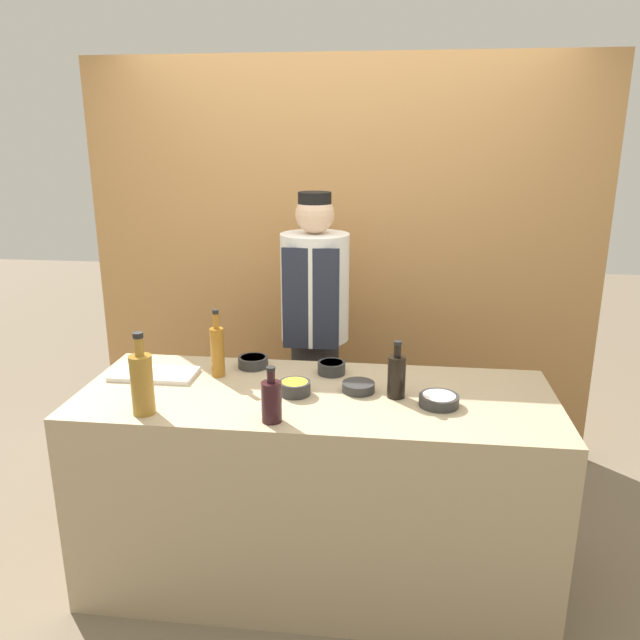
{
  "coord_description": "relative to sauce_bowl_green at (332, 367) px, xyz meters",
  "views": [
    {
      "loc": [
        0.32,
        -2.45,
        1.97
      ],
      "look_at": [
        0.0,
        0.15,
        1.19
      ],
      "focal_mm": 35.0,
      "sensor_mm": 36.0,
      "label": 1
    }
  ],
  "objects": [
    {
      "name": "sauce_bowl_green",
      "position": [
        0.0,
        0.0,
        0.0
      ],
      "size": [
        0.13,
        0.13,
        0.06
      ],
      "color": "#2D2D2D",
      "rests_on": "counter"
    },
    {
      "name": "sauce_bowl_purple",
      "position": [
        0.14,
        -0.19,
        -0.01
      ],
      "size": [
        0.14,
        0.14,
        0.04
      ],
      "color": "#2D2D2D",
      "rests_on": "counter"
    },
    {
      "name": "bottle_soy",
      "position": [
        0.3,
        -0.24,
        0.07
      ],
      "size": [
        0.08,
        0.08,
        0.25
      ],
      "color": "black",
      "rests_on": "counter"
    },
    {
      "name": "bottle_vinegar",
      "position": [
        -0.69,
        -0.52,
        0.1
      ],
      "size": [
        0.09,
        0.09,
        0.34
      ],
      "color": "olive",
      "rests_on": "counter"
    },
    {
      "name": "ground_plane",
      "position": [
        -0.04,
        -0.23,
        -0.94
      ],
      "size": [
        14.0,
        14.0,
        0.0
      ],
      "primitive_type": "plane",
      "color": "#756651"
    },
    {
      "name": "bottle_amber",
      "position": [
        -0.51,
        -0.09,
        0.09
      ],
      "size": [
        0.06,
        0.06,
        0.31
      ],
      "color": "#9E661E",
      "rests_on": "counter"
    },
    {
      "name": "bottle_wine",
      "position": [
        -0.18,
        -0.53,
        0.06
      ],
      "size": [
        0.08,
        0.08,
        0.22
      ],
      "color": "black",
      "rests_on": "counter"
    },
    {
      "name": "sauce_bowl_yellow",
      "position": [
        -0.13,
        -0.26,
        0.0
      ],
      "size": [
        0.13,
        0.13,
        0.06
      ],
      "color": "#2D2D2D",
      "rests_on": "counter"
    },
    {
      "name": "cutting_board",
      "position": [
        -0.8,
        -0.13,
        -0.02
      ],
      "size": [
        0.38,
        0.19,
        0.02
      ],
      "color": "white",
      "rests_on": "counter"
    },
    {
      "name": "sauce_bowl_red",
      "position": [
        -0.38,
        0.04,
        -0.0
      ],
      "size": [
        0.14,
        0.14,
        0.05
      ],
      "color": "#2D2D2D",
      "rests_on": "counter"
    },
    {
      "name": "sauce_bowl_white",
      "position": [
        0.47,
        -0.3,
        -0.01
      ],
      "size": [
        0.16,
        0.16,
        0.04
      ],
      "color": "#2D2D2D",
      "rests_on": "counter"
    },
    {
      "name": "counter",
      "position": [
        -0.04,
        -0.23,
        -0.49
      ],
      "size": [
        2.03,
        0.77,
        0.91
      ],
      "color": "tan",
      "rests_on": "ground_plane"
    },
    {
      "name": "cabinet_wall",
      "position": [
        -0.04,
        1.01,
        0.26
      ],
      "size": [
        2.99,
        0.18,
        2.4
      ],
      "color": "#B7844C",
      "rests_on": "ground_plane"
    },
    {
      "name": "chef_center",
      "position": [
        -0.14,
        0.51,
        -0.03
      ],
      "size": [
        0.36,
        0.36,
        1.69
      ],
      "color": "#28282D",
      "rests_on": "ground_plane"
    }
  ]
}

